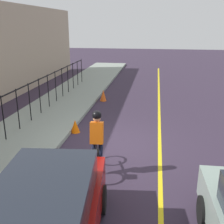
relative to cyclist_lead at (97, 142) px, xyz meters
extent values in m
plane|color=#322739|center=(1.94, -0.19, -0.91)|extent=(80.00, 80.00, 0.00)
cube|color=yellow|center=(1.94, -1.79, -0.91)|extent=(36.00, 0.12, 0.01)
cube|color=gray|center=(1.94, 3.21, -0.84)|extent=(40.00, 3.20, 0.15)
cylinder|color=black|center=(1.39, 3.61, 0.04)|extent=(0.04, 0.04, 1.60)
cylinder|color=black|center=(2.42, 3.61, 0.04)|extent=(0.04, 0.04, 1.60)
cylinder|color=black|center=(3.45, 3.61, 0.04)|extent=(0.04, 0.04, 1.60)
cylinder|color=black|center=(4.48, 3.61, 0.04)|extent=(0.04, 0.04, 1.60)
cylinder|color=black|center=(5.51, 3.61, 0.04)|extent=(0.04, 0.04, 1.60)
cylinder|color=black|center=(6.54, 3.61, 0.04)|extent=(0.04, 0.04, 1.60)
cylinder|color=black|center=(7.57, 3.61, 0.04)|extent=(0.04, 0.04, 1.60)
cylinder|color=black|center=(8.60, 3.61, 0.04)|extent=(0.04, 0.04, 1.60)
cylinder|color=black|center=(9.63, 3.61, 0.04)|extent=(0.04, 0.04, 1.60)
cylinder|color=black|center=(10.66, 3.61, 0.04)|extent=(0.04, 0.04, 1.60)
cylinder|color=black|center=(11.69, 3.61, 0.04)|extent=(0.04, 0.04, 1.60)
cube|color=black|center=(2.94, 3.61, 0.79)|extent=(17.50, 0.04, 0.04)
torus|color=black|center=(0.60, 0.04, -0.58)|extent=(0.66, 0.11, 0.66)
torus|color=black|center=(-0.44, -0.03, -0.58)|extent=(0.66, 0.11, 0.66)
cube|color=black|center=(0.08, 0.01, -0.33)|extent=(0.93, 0.11, 0.24)
cylinder|color=black|center=(-0.07, 0.00, -0.18)|extent=(0.03, 0.03, 0.35)
cube|color=orange|center=(-0.02, 0.00, 0.29)|extent=(0.37, 0.38, 0.63)
sphere|color=tan|center=(0.03, 0.00, 0.71)|extent=(0.22, 0.22, 0.22)
sphere|color=black|center=(0.03, 0.00, 0.78)|extent=(0.26, 0.26, 0.26)
cylinder|color=#191E38|center=(-0.05, 0.10, -0.23)|extent=(0.34, 0.14, 0.65)
cylinder|color=#191E38|center=(-0.03, -0.10, -0.23)|extent=(0.34, 0.14, 0.65)
cube|color=black|center=(-0.39, -0.03, -0.16)|extent=(0.25, 0.22, 0.18)
cylinder|color=black|center=(-1.79, -2.67, -0.59)|extent=(0.65, 0.24, 0.64)
cube|color=#1E232D|center=(-3.13, 0.25, 0.39)|extent=(2.62, 1.84, 0.56)
cylinder|color=black|center=(-1.74, -0.45, -0.59)|extent=(0.66, 0.29, 0.64)
cylinder|color=black|center=(-1.93, 1.24, -0.59)|extent=(0.66, 0.29, 0.64)
cone|color=#F96205|center=(2.79, 1.48, -0.66)|extent=(0.36, 0.36, 0.50)
cone|color=#EA5918|center=(7.50, 1.27, -0.60)|extent=(0.36, 0.36, 0.63)
camera|label=1|loc=(-6.82, -1.51, 3.13)|focal=43.73mm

